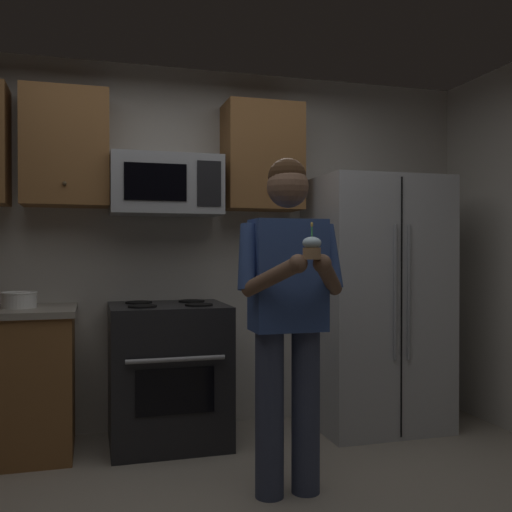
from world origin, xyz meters
The scene contains 8 objects.
wall_back centered at (0.00, 1.75, 1.30)m, with size 4.40×0.10×2.60m, color beige.
oven_range centered at (-0.15, 1.36, 0.46)m, with size 0.76×0.70×0.93m.
microwave centered at (-0.15, 1.48, 1.72)m, with size 0.74×0.41×0.40m.
refrigerator centered at (1.35, 1.32, 0.90)m, with size 0.90×0.75×1.80m.
cabinet_row_upper centered at (-0.72, 1.53, 1.95)m, with size 2.78×0.36×0.76m.
bowl_large_white centered at (-1.07, 1.39, 0.97)m, with size 0.22×0.22×0.10m.
person centered at (0.35, 0.36, 1.00)m, with size 0.60×0.48×1.76m.
cupcake centered at (0.35, 0.03, 1.29)m, with size 0.09×0.09×0.17m.
Camera 1 is at (-0.65, -2.48, 1.28)m, focal length 40.64 mm.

